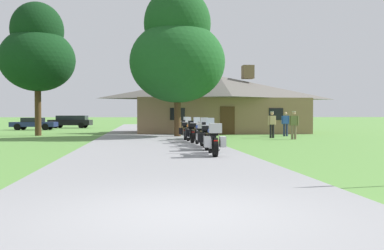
{
  "coord_description": "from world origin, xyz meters",
  "views": [
    {
      "loc": [
        -0.57,
        -5.9,
        1.46
      ],
      "look_at": [
        2.68,
        20.93,
        0.81
      ],
      "focal_mm": 39.15,
      "sensor_mm": 36.0,
      "label": 1
    }
  ],
  "objects_px": {
    "bystander_tan_shirt_by_tree": "(272,123)",
    "parked_black_suv_far_left": "(71,121)",
    "motorcycle_blue_nearest_to_camera": "(213,140)",
    "parked_navy_sedan_far_left": "(34,123)",
    "tree_left_near": "(37,51)",
    "motorcycle_white_farthest_in_row": "(186,130)",
    "motorcycle_red_second_in_row": "(206,136)",
    "motorcycle_blue_third_in_row": "(200,133)",
    "tree_by_lodge_front": "(177,51)",
    "motorcycle_orange_fourth_in_row": "(191,132)",
    "bystander_olive_shirt_beside_signpost": "(294,124)",
    "bystander_blue_shirt_near_lodge": "(286,123)"
  },
  "relations": [
    {
      "from": "motorcycle_red_second_in_row",
      "to": "bystander_tan_shirt_by_tree",
      "type": "relative_size",
      "value": 1.24
    },
    {
      "from": "motorcycle_blue_nearest_to_camera",
      "to": "tree_by_lodge_front",
      "type": "height_order",
      "value": "tree_by_lodge_front"
    },
    {
      "from": "motorcycle_white_farthest_in_row",
      "to": "parked_black_suv_far_left",
      "type": "height_order",
      "value": "parked_black_suv_far_left"
    },
    {
      "from": "motorcycle_blue_nearest_to_camera",
      "to": "parked_navy_sedan_far_left",
      "type": "height_order",
      "value": "motorcycle_blue_nearest_to_camera"
    },
    {
      "from": "motorcycle_red_second_in_row",
      "to": "motorcycle_orange_fourth_in_row",
      "type": "relative_size",
      "value": 1.0
    },
    {
      "from": "motorcycle_blue_nearest_to_camera",
      "to": "motorcycle_white_farthest_in_row",
      "type": "height_order",
      "value": "same"
    },
    {
      "from": "motorcycle_blue_third_in_row",
      "to": "tree_by_lodge_front",
      "type": "height_order",
      "value": "tree_by_lodge_front"
    },
    {
      "from": "motorcycle_blue_third_in_row",
      "to": "tree_left_near",
      "type": "relative_size",
      "value": 0.22
    },
    {
      "from": "motorcycle_white_farthest_in_row",
      "to": "tree_left_near",
      "type": "height_order",
      "value": "tree_left_near"
    },
    {
      "from": "motorcycle_blue_third_in_row",
      "to": "parked_navy_sedan_far_left",
      "type": "height_order",
      "value": "motorcycle_blue_third_in_row"
    },
    {
      "from": "bystander_blue_shirt_near_lodge",
      "to": "bystander_olive_shirt_beside_signpost",
      "type": "distance_m",
      "value": 3.73
    },
    {
      "from": "motorcycle_white_farthest_in_row",
      "to": "bystander_tan_shirt_by_tree",
      "type": "height_order",
      "value": "bystander_tan_shirt_by_tree"
    },
    {
      "from": "motorcycle_blue_nearest_to_camera",
      "to": "bystander_tan_shirt_by_tree",
      "type": "distance_m",
      "value": 12.74
    },
    {
      "from": "motorcycle_orange_fourth_in_row",
      "to": "parked_navy_sedan_far_left",
      "type": "height_order",
      "value": "motorcycle_orange_fourth_in_row"
    },
    {
      "from": "motorcycle_blue_third_in_row",
      "to": "motorcycle_orange_fourth_in_row",
      "type": "distance_m",
      "value": 2.17
    },
    {
      "from": "bystander_olive_shirt_beside_signpost",
      "to": "parked_navy_sedan_far_left",
      "type": "relative_size",
      "value": 0.39
    },
    {
      "from": "bystander_blue_shirt_near_lodge",
      "to": "bystander_tan_shirt_by_tree",
      "type": "distance_m",
      "value": 2.67
    },
    {
      "from": "motorcycle_red_second_in_row",
      "to": "motorcycle_blue_third_in_row",
      "type": "height_order",
      "value": "same"
    },
    {
      "from": "parked_black_suv_far_left",
      "to": "motorcycle_red_second_in_row",
      "type": "bearing_deg",
      "value": -155.15
    },
    {
      "from": "motorcycle_red_second_in_row",
      "to": "motorcycle_orange_fourth_in_row",
      "type": "distance_m",
      "value": 4.45
    },
    {
      "from": "bystander_tan_shirt_by_tree",
      "to": "parked_black_suv_far_left",
      "type": "distance_m",
      "value": 27.63
    },
    {
      "from": "motorcycle_red_second_in_row",
      "to": "tree_left_near",
      "type": "relative_size",
      "value": 0.22
    },
    {
      "from": "motorcycle_blue_third_in_row",
      "to": "parked_black_suv_far_left",
      "type": "relative_size",
      "value": 0.44
    },
    {
      "from": "motorcycle_blue_nearest_to_camera",
      "to": "bystander_olive_shirt_beside_signpost",
      "type": "height_order",
      "value": "bystander_olive_shirt_beside_signpost"
    },
    {
      "from": "motorcycle_blue_nearest_to_camera",
      "to": "tree_by_lodge_front",
      "type": "relative_size",
      "value": 0.21
    },
    {
      "from": "tree_left_near",
      "to": "motorcycle_orange_fourth_in_row",
      "type": "bearing_deg",
      "value": -43.65
    },
    {
      "from": "bystander_tan_shirt_by_tree",
      "to": "tree_by_lodge_front",
      "type": "height_order",
      "value": "tree_by_lodge_front"
    },
    {
      "from": "motorcycle_blue_nearest_to_camera",
      "to": "motorcycle_blue_third_in_row",
      "type": "height_order",
      "value": "same"
    },
    {
      "from": "motorcycle_red_second_in_row",
      "to": "parked_navy_sedan_far_left",
      "type": "height_order",
      "value": "motorcycle_red_second_in_row"
    },
    {
      "from": "bystander_tan_shirt_by_tree",
      "to": "parked_navy_sedan_far_left",
      "type": "xyz_separation_m",
      "value": [
        -18.67,
        16.72,
        -0.31
      ]
    },
    {
      "from": "motorcycle_white_farthest_in_row",
      "to": "bystander_tan_shirt_by_tree",
      "type": "relative_size",
      "value": 1.23
    },
    {
      "from": "motorcycle_white_farthest_in_row",
      "to": "bystander_blue_shirt_near_lodge",
      "type": "height_order",
      "value": "bystander_blue_shirt_near_lodge"
    },
    {
      "from": "motorcycle_orange_fourth_in_row",
      "to": "bystander_olive_shirt_beside_signpost",
      "type": "distance_m",
      "value": 7.16
    },
    {
      "from": "motorcycle_blue_third_in_row",
      "to": "motorcycle_white_farthest_in_row",
      "type": "xyz_separation_m",
      "value": [
        -0.19,
        4.6,
        -0.01
      ]
    },
    {
      "from": "motorcycle_orange_fourth_in_row",
      "to": "bystander_tan_shirt_by_tree",
      "type": "height_order",
      "value": "bystander_tan_shirt_by_tree"
    },
    {
      "from": "parked_black_suv_far_left",
      "to": "bystander_tan_shirt_by_tree",
      "type": "bearing_deg",
      "value": -138.06
    },
    {
      "from": "motorcycle_orange_fourth_in_row",
      "to": "parked_navy_sedan_far_left",
      "type": "relative_size",
      "value": 0.49
    },
    {
      "from": "tree_left_near",
      "to": "motorcycle_white_farthest_in_row",
      "type": "bearing_deg",
      "value": -35.18
    },
    {
      "from": "motorcycle_red_second_in_row",
      "to": "tree_by_lodge_front",
      "type": "height_order",
      "value": "tree_by_lodge_front"
    },
    {
      "from": "motorcycle_blue_third_in_row",
      "to": "motorcycle_orange_fourth_in_row",
      "type": "height_order",
      "value": "same"
    },
    {
      "from": "bystander_blue_shirt_near_lodge",
      "to": "parked_black_suv_far_left",
      "type": "xyz_separation_m",
      "value": [
        -17.7,
        20.37,
        -0.15
      ]
    },
    {
      "from": "bystander_olive_shirt_beside_signpost",
      "to": "tree_by_lodge_front",
      "type": "distance_m",
      "value": 8.9
    },
    {
      "from": "motorcycle_white_farthest_in_row",
      "to": "parked_navy_sedan_far_left",
      "type": "height_order",
      "value": "motorcycle_white_farthest_in_row"
    },
    {
      "from": "bystander_olive_shirt_beside_signpost",
      "to": "motorcycle_red_second_in_row",
      "type": "bearing_deg",
      "value": -111.28
    },
    {
      "from": "parked_navy_sedan_far_left",
      "to": "bystander_tan_shirt_by_tree",
      "type": "bearing_deg",
      "value": -129.0
    },
    {
      "from": "bystander_blue_shirt_near_lodge",
      "to": "parked_black_suv_far_left",
      "type": "distance_m",
      "value": 26.99
    },
    {
      "from": "bystander_blue_shirt_near_lodge",
      "to": "motorcycle_orange_fourth_in_row",
      "type": "bearing_deg",
      "value": -120.66
    },
    {
      "from": "parked_black_suv_far_left",
      "to": "tree_by_lodge_front",
      "type": "bearing_deg",
      "value": -147.26
    },
    {
      "from": "motorcycle_white_farthest_in_row",
      "to": "motorcycle_orange_fourth_in_row",
      "type": "bearing_deg",
      "value": -81.84
    },
    {
      "from": "motorcycle_blue_nearest_to_camera",
      "to": "motorcycle_blue_third_in_row",
      "type": "distance_m",
      "value": 4.81
    }
  ]
}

